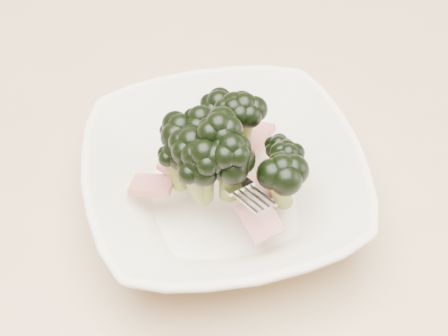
# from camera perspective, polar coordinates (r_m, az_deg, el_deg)

# --- Properties ---
(dining_table) EXTENTS (1.20, 0.80, 0.75)m
(dining_table) POSITION_cam_1_polar(r_m,az_deg,el_deg) (0.67, -7.34, -9.97)
(dining_table) COLOR tan
(dining_table) RESTS_ON ground
(broccoli_dish) EXTENTS (0.26, 0.26, 0.13)m
(broccoli_dish) POSITION_cam_1_polar(r_m,az_deg,el_deg) (0.56, -0.06, -0.61)
(broccoli_dish) COLOR #ECE3C8
(broccoli_dish) RESTS_ON dining_table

